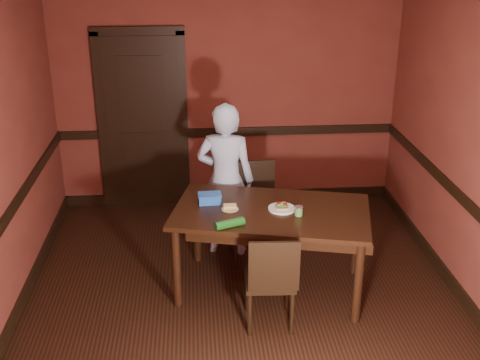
{
  "coord_description": "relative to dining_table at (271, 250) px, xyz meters",
  "views": [
    {
      "loc": [
        -0.39,
        -4.63,
        3.11
      ],
      "look_at": [
        0.0,
        0.35,
        1.05
      ],
      "focal_mm": 45.0,
      "sensor_mm": 36.0,
      "label": 1
    }
  ],
  "objects": [
    {
      "name": "baseboard_right",
      "position": [
        1.71,
        -0.2,
        -0.35
      ],
      "size": [
        0.03,
        4.5,
        0.12
      ],
      "primitive_type": "cube",
      "color": "black",
      "rests_on": "ground"
    },
    {
      "name": "chair_near",
      "position": [
        -0.08,
        -0.54,
        0.03
      ],
      "size": [
        0.43,
        0.43,
        0.88
      ],
      "primitive_type": null,
      "rotation": [
        0.0,
        0.0,
        3.1
      ],
      "color": "black",
      "rests_on": "floor"
    },
    {
      "name": "food_tub",
      "position": [
        -0.55,
        0.19,
        0.45
      ],
      "size": [
        0.22,
        0.15,
        0.09
      ],
      "rotation": [
        0.0,
        0.0,
        0.04
      ],
      "color": "blue",
      "rests_on": "dining_table"
    },
    {
      "name": "sauce_jar",
      "position": [
        0.22,
        -0.13,
        0.45
      ],
      "size": [
        0.07,
        0.07,
        0.09
      ],
      "rotation": [
        0.0,
        0.0,
        0.03
      ],
      "color": "#4D893D",
      "rests_on": "dining_table"
    },
    {
      "name": "person",
      "position": [
        -0.37,
        0.76,
        0.39
      ],
      "size": [
        0.65,
        0.5,
        1.6
      ],
      "primitive_type": "imported",
      "rotation": [
        0.0,
        0.0,
        2.93
      ],
      "color": "#ADC1DF",
      "rests_on": "floor"
    },
    {
      "name": "wall_front",
      "position": [
        -0.27,
        -2.45,
        0.94
      ],
      "size": [
        4.0,
        0.02,
        2.7
      ],
      "primitive_type": "cube",
      "color": "maroon",
      "rests_on": "ground"
    },
    {
      "name": "dado_right",
      "position": [
        1.71,
        -0.2,
        0.49
      ],
      "size": [
        0.03,
        4.5,
        0.1
      ],
      "primitive_type": "cube",
      "color": "black",
      "rests_on": "ground"
    },
    {
      "name": "floor",
      "position": [
        -0.27,
        -0.2,
        -0.41
      ],
      "size": [
        4.0,
        4.5,
        0.01
      ],
      "primitive_type": "cube",
      "color": "black",
      "rests_on": "ground"
    },
    {
      "name": "dado_left",
      "position": [
        -2.26,
        -0.2,
        0.49
      ],
      "size": [
        0.03,
        4.5,
        0.1
      ],
      "primitive_type": "cube",
      "color": "black",
      "rests_on": "ground"
    },
    {
      "name": "baseboard_back",
      "position": [
        -0.27,
        2.03,
        -0.35
      ],
      "size": [
        4.0,
        0.03,
        0.12
      ],
      "primitive_type": "cube",
      "color": "black",
      "rests_on": "ground"
    },
    {
      "name": "baseboard_left",
      "position": [
        -2.26,
        -0.2,
        -0.35
      ],
      "size": [
        0.03,
        4.5,
        0.12
      ],
      "primitive_type": "cube",
      "color": "black",
      "rests_on": "ground"
    },
    {
      "name": "cheese_saucer",
      "position": [
        -0.37,
        0.03,
        0.43
      ],
      "size": [
        0.15,
        0.15,
        0.05
      ],
      "rotation": [
        0.0,
        0.0,
        0.35
      ],
      "color": "white",
      "rests_on": "dining_table"
    },
    {
      "name": "wall_right",
      "position": [
        1.73,
        -0.2,
        0.94
      ],
      "size": [
        0.02,
        4.5,
        2.7
      ],
      "primitive_type": "cube",
      "color": "maroon",
      "rests_on": "ground"
    },
    {
      "name": "wall_back",
      "position": [
        -0.27,
        2.05,
        0.94
      ],
      "size": [
        4.0,
        0.02,
        2.7
      ],
      "primitive_type": "cube",
      "color": "maroon",
      "rests_on": "ground"
    },
    {
      "name": "sandwich_plate",
      "position": [
        0.09,
        0.0,
        0.42
      ],
      "size": [
        0.24,
        0.24,
        0.06
      ],
      "rotation": [
        0.0,
        0.0,
        -0.02
      ],
      "color": "white",
      "rests_on": "dining_table"
    },
    {
      "name": "dado_back",
      "position": [
        -0.27,
        2.03,
        0.49
      ],
      "size": [
        4.0,
        0.03,
        0.1
      ],
      "primitive_type": "cube",
      "color": "black",
      "rests_on": "ground"
    },
    {
      "name": "dining_table",
      "position": [
        0.0,
        0.0,
        0.0
      ],
      "size": [
        1.91,
        1.35,
        0.81
      ],
      "primitive_type": "cube",
      "rotation": [
        0.0,
        0.0,
        -0.24
      ],
      "color": "black",
      "rests_on": "floor"
    },
    {
      "name": "chair_far",
      "position": [
        -0.11,
        0.59,
        0.09
      ],
      "size": [
        0.49,
        0.49,
        0.99
      ],
      "primitive_type": null,
      "rotation": [
        0.0,
        0.0,
        0.07
      ],
      "color": "black",
      "rests_on": "floor"
    },
    {
      "name": "door",
      "position": [
        -1.27,
        2.01,
        0.68
      ],
      "size": [
        1.05,
        0.07,
        2.2
      ],
      "color": "black",
      "rests_on": "ground"
    },
    {
      "name": "wrapped_veg",
      "position": [
        -0.39,
        -0.32,
        0.44
      ],
      "size": [
        0.27,
        0.16,
        0.07
      ],
      "primitive_type": "cylinder",
      "rotation": [
        0.0,
        1.57,
        0.38
      ],
      "color": "#154C13",
      "rests_on": "dining_table"
    }
  ]
}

